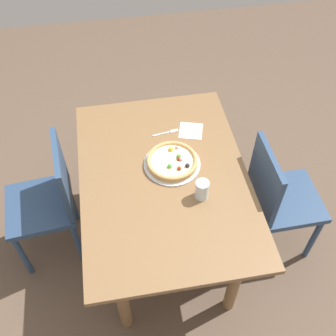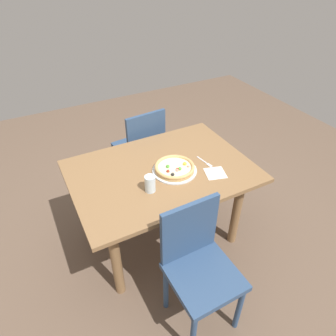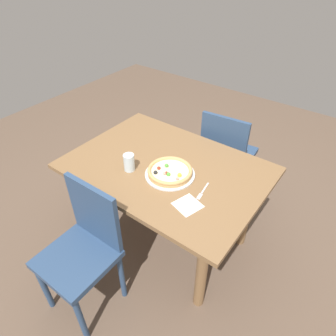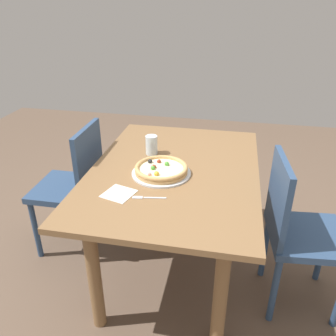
# 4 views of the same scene
# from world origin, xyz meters

# --- Properties ---
(ground_plane) EXTENTS (6.00, 6.00, 0.00)m
(ground_plane) POSITION_xyz_m (0.00, 0.00, 0.00)
(ground_plane) COLOR brown
(dining_table) EXTENTS (1.32, 0.94, 0.73)m
(dining_table) POSITION_xyz_m (0.00, 0.00, 0.62)
(dining_table) COLOR olive
(dining_table) RESTS_ON ground
(chair_near) EXTENTS (0.43, 0.43, 0.90)m
(chair_near) POSITION_xyz_m (-0.12, -0.68, 0.50)
(chair_near) COLOR navy
(chair_near) RESTS_ON ground
(chair_far) EXTENTS (0.41, 0.41, 0.90)m
(chair_far) POSITION_xyz_m (0.10, 0.68, 0.50)
(chair_far) COLOR navy
(chair_far) RESTS_ON ground
(plate) EXTENTS (0.32, 0.32, 0.01)m
(plate) POSITION_xyz_m (-0.08, 0.06, 0.73)
(plate) COLOR silver
(plate) RESTS_ON dining_table
(pizza) EXTENTS (0.29, 0.29, 0.05)m
(pizza) POSITION_xyz_m (-0.08, 0.06, 0.76)
(pizza) COLOR tan
(pizza) RESTS_ON plate
(fork) EXTENTS (0.04, 0.17, 0.00)m
(fork) POSITION_xyz_m (-0.33, 0.08, 0.73)
(fork) COLOR silver
(fork) RESTS_ON dining_table
(drinking_glass) EXTENTS (0.07, 0.07, 0.12)m
(drinking_glass) POSITION_xyz_m (0.17, 0.17, 0.79)
(drinking_glass) COLOR silver
(drinking_glass) RESTS_ON dining_table
(napkin) EXTENTS (0.17, 0.17, 0.00)m
(napkin) POSITION_xyz_m (-0.32, 0.22, 0.73)
(napkin) COLOR white
(napkin) RESTS_ON dining_table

